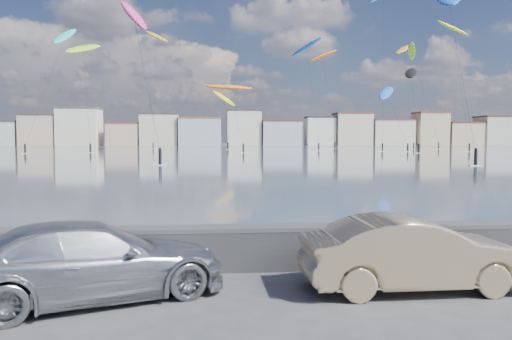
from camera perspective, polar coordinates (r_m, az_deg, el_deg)
The scene contains 20 objects.
ground at distance 8.87m, azimuth -4.54°, elevation -16.05°, with size 700.00×700.00×0.00m, color #333335.
bay_water at distance 99.90m, azimuth -4.62°, elevation 1.90°, with size 500.00×177.00×0.00m, color #3C505F.
far_shore_strip at distance 208.37m, azimuth -4.62°, elevation 2.79°, with size 500.00×60.00×0.00m, color #4C473D.
seawall at distance 11.31m, azimuth -4.58°, elevation -8.66°, with size 400.00×0.36×1.08m.
far_buildings at distance 194.38m, azimuth -4.25°, elevation 4.50°, with size 240.79×13.26×14.60m.
car_silver at distance 9.86m, azimuth -18.30°, elevation -9.80°, with size 2.03×5.00×1.45m, color #A9AAAF.
car_champagne at distance 10.43m, azimuth 17.57°, elevation -9.07°, with size 1.53×4.39×1.45m, color tan.
kitesurfer_0 at distance 161.88m, azimuth 16.49°, elevation 12.97°, with size 8.51×16.93×32.41m.
kitesurfer_2 at distance 122.88m, azimuth -21.06°, elevation 13.91°, with size 7.20×18.80×28.84m.
kitesurfer_3 at distance 66.05m, azimuth -13.78°, elevation 16.63°, with size 7.54×12.62×21.46m.
kitesurfer_4 at distance 110.84m, azimuth -3.10°, elevation 9.36°, with size 10.38×9.52×15.21m.
kitesurfer_5 at distance 118.97m, azimuth -19.16°, elevation 12.88°, with size 7.97×12.36×25.16m.
kitesurfer_7 at distance 157.94m, azimuth 17.43°, elevation 12.65°, with size 6.75×15.14×31.62m.
kitesurfer_8 at distance 136.92m, azimuth 21.58°, elevation 14.69°, with size 8.77×15.99×32.81m.
kitesurfer_9 at distance 164.61m, azimuth -11.28°, elevation 14.54°, with size 8.19×16.56×37.56m.
kitesurfer_11 at distance 141.92m, azimuth -3.74°, elevation 8.14°, with size 8.33×12.41×17.21m.
kitesurfer_12 at distance 129.89m, azimuth 14.69°, elevation 8.44°, with size 7.32×18.36×17.04m.
kitesurfer_13 at distance 131.57m, azimuth 5.83°, elevation 13.77°, with size 8.53×11.12×29.25m.
kitesurfer_14 at distance 162.14m, azimuth 7.65°, elevation 12.68°, with size 9.79×11.84×31.50m.
kitesurfer_15 at distance 120.16m, azimuth 17.28°, elevation 10.44°, with size 6.13×16.85×20.16m.
Camera 1 is at (0.00, -8.35, 2.98)m, focal length 35.00 mm.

